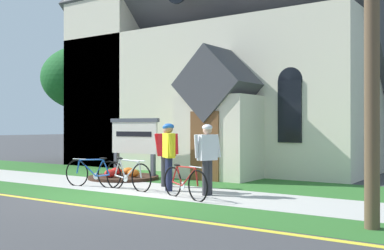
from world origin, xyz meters
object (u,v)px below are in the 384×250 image
Objects in this scene: bicycle_green at (93,173)px; bicycle_silver at (128,175)px; cyclist_in_yellow_jersey at (167,150)px; yard_deciduous_tree at (86,78)px; cyclist_in_red_jersey at (207,154)px; cyclist_in_white_jersey at (169,151)px; bicycle_white at (185,183)px; church_sign at (134,138)px.

bicycle_silver reaches higher than bicycle_green.
cyclist_in_yellow_jersey is at bearing 35.55° from bicycle_green.
yard_deciduous_tree is (-9.29, 5.69, 2.96)m from cyclist_in_yellow_jersey.
cyclist_in_red_jersey is 1.21m from cyclist_in_white_jersey.
cyclist_in_yellow_jersey reaches higher than bicycle_green.
bicycle_white is 2.24m from cyclist_in_yellow_jersey.
cyclist_in_red_jersey is 0.99× the size of cyclist_in_white_jersey.
yard_deciduous_tree reaches higher than bicycle_white.
church_sign reaches higher than cyclist_in_yellow_jersey.
cyclist_in_white_jersey is 0.31× the size of yard_deciduous_tree.
bicycle_green is (0.66, -2.41, -0.87)m from church_sign.
church_sign is at bearing 146.14° from cyclist_in_white_jersey.
cyclist_in_white_jersey is at bearing -33.86° from church_sign.
cyclist_in_red_jersey is 1.00× the size of cyclist_in_yellow_jersey.
cyclist_in_red_jersey reaches higher than bicycle_green.
cyclist_in_red_jersey is (3.39, 0.43, 0.61)m from bicycle_green.
cyclist_in_yellow_jersey is at bearing 68.03° from bicycle_silver.
church_sign is 8.73m from yard_deciduous_tree.
bicycle_white is at bearing -9.68° from bicycle_silver.
cyclist_in_white_jersey is (2.18, 0.51, 0.63)m from bicycle_green.
church_sign is 1.09× the size of bicycle_green.
church_sign is 1.14× the size of cyclist_in_yellow_jersey.
bicycle_green is 1.05× the size of cyclist_in_yellow_jersey.
yard_deciduous_tree reaches higher than cyclist_in_white_jersey.
church_sign is 2.65m from bicycle_green.
bicycle_silver is 1.26m from cyclist_in_white_jersey.
church_sign is 1.19× the size of bicycle_white.
yard_deciduous_tree reaches higher than cyclist_in_red_jersey.
bicycle_white is at bearing -34.68° from church_sign.
bicycle_white is at bearing -4.86° from bicycle_green.
church_sign is 4.52m from cyclist_in_red_jersey.
church_sign is at bearing 151.16° from cyclist_in_yellow_jersey.
cyclist_in_red_jersey is at bearing 7.15° from bicycle_green.
bicycle_green is 1.09× the size of bicycle_white.
bicycle_silver is at bearing -156.46° from cyclist_in_white_jersey.
bicycle_green is at bearing 175.14° from bicycle_white.
yard_deciduous_tree is (-10.90, 7.13, 3.58)m from bicycle_white.
church_sign reaches higher than cyclist_in_red_jersey.
bicycle_green is at bearing -74.80° from church_sign.
bicycle_silver is at bearing -170.97° from cyclist_in_red_jersey.
cyclist_in_red_jersey is at bearing -30.16° from yard_deciduous_tree.
cyclist_in_yellow_jersey is (1.62, 1.16, 0.61)m from bicycle_green.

